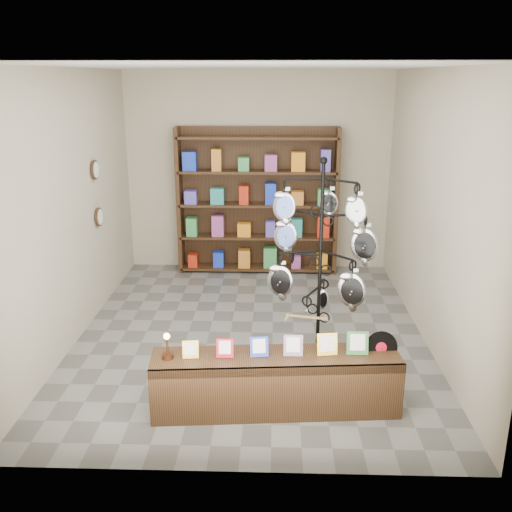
{
  "coord_description": "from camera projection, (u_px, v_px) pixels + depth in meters",
  "views": [
    {
      "loc": [
        0.26,
        -6.17,
        2.91
      ],
      "look_at": [
        0.09,
        -1.0,
        1.27
      ],
      "focal_mm": 40.0,
      "sensor_mm": 36.0,
      "label": 1
    }
  ],
  "objects": [
    {
      "name": "ground",
      "position": [
        251.0,
        332.0,
        6.77
      ],
      "size": [
        5.0,
        5.0,
        0.0
      ],
      "primitive_type": "plane",
      "color": "slate",
      "rests_on": "ground"
    },
    {
      "name": "back_shelving",
      "position": [
        257.0,
        206.0,
        8.64
      ],
      "size": [
        2.42,
        0.36,
        2.2
      ],
      "color": "black",
      "rests_on": "ground"
    },
    {
      "name": "display_tree",
      "position": [
        321.0,
        251.0,
        5.59
      ],
      "size": [
        1.16,
        1.14,
        2.19
      ],
      "rotation": [
        0.0,
        0.0,
        -0.29
      ],
      "color": "black",
      "rests_on": "ground"
    },
    {
      "name": "front_shelf",
      "position": [
        276.0,
        382.0,
        5.13
      ],
      "size": [
        2.24,
        0.63,
        0.78
      ],
      "rotation": [
        0.0,
        0.0,
        0.08
      ],
      "color": "black",
      "rests_on": "ground"
    },
    {
      "name": "room_envelope",
      "position": [
        251.0,
        178.0,
        6.21
      ],
      "size": [
        5.0,
        5.0,
        5.0
      ],
      "color": "#B9AC95",
      "rests_on": "ground"
    },
    {
      "name": "wall_clocks",
      "position": [
        97.0,
        194.0,
        7.14
      ],
      "size": [
        0.03,
        0.24,
        0.84
      ],
      "color": "black",
      "rests_on": "ground"
    }
  ]
}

